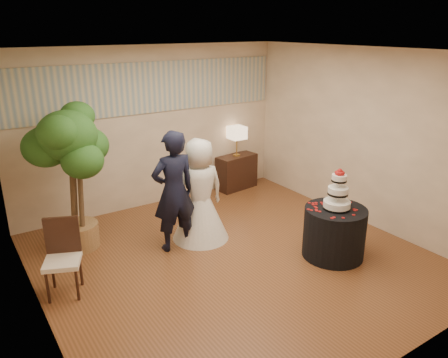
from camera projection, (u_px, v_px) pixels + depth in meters
floor at (234, 259)px, 6.12m from camera, size 5.00×5.00×0.00m
ceiling at (236, 51)px, 5.19m from camera, size 5.00×5.00×0.00m
wall_back at (153, 128)px, 7.62m from camera, size 5.00×0.06×2.80m
wall_front at (403, 237)px, 3.69m from camera, size 5.00×0.06×2.80m
wall_left at (29, 205)px, 4.36m from camera, size 0.06×5.00×2.80m
wall_right at (363, 138)px, 6.96m from camera, size 0.06×5.00×2.80m
mural_border at (151, 88)px, 7.37m from camera, size 4.90×0.02×0.85m
groom at (174, 192)px, 6.14m from camera, size 0.66×0.45×1.77m
bride at (200, 190)px, 6.47m from camera, size 0.90×0.90×1.57m
cake_table at (334, 232)px, 6.09m from camera, size 0.97×0.97×0.72m
wedding_cake at (338, 189)px, 5.88m from camera, size 0.37×0.37×0.58m
console at (236, 172)px, 8.68m from camera, size 0.85×0.46×0.68m
table_lamp at (237, 141)px, 8.47m from camera, size 0.30×0.30×0.58m
ficus_tree at (72, 178)px, 6.10m from camera, size 1.25×1.25×2.14m
side_chair at (62, 260)px, 5.18m from camera, size 0.57×0.58×0.94m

